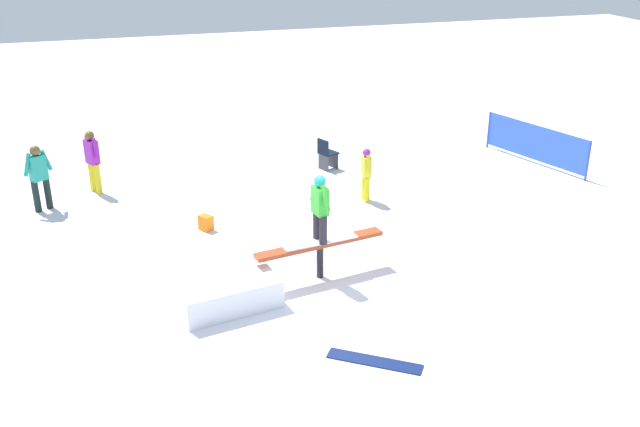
% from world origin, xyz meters
% --- Properties ---
extents(ground_plane, '(60.00, 60.00, 0.00)m').
position_xyz_m(ground_plane, '(0.00, 0.00, 0.00)').
color(ground_plane, white).
extents(rail_feature, '(2.68, 0.72, 0.75)m').
position_xyz_m(rail_feature, '(0.00, 0.00, 0.65)').
color(rail_feature, black).
rests_on(rail_feature, ground).
extents(snow_kicker_ramp, '(2.03, 1.78, 0.53)m').
position_xyz_m(snow_kicker_ramp, '(-1.97, -0.34, 0.26)').
color(snow_kicker_ramp, white).
rests_on(snow_kicker_ramp, ground).
extents(main_rider_on_rail, '(1.54, 0.79, 1.37)m').
position_xyz_m(main_rider_on_rail, '(0.00, 0.00, 1.43)').
color(main_rider_on_rail, white).
rests_on(main_rider_on_rail, rail_feature).
extents(bystander_yellow, '(0.21, 0.58, 1.34)m').
position_xyz_m(bystander_yellow, '(2.26, 3.46, 0.75)').
color(bystander_yellow, yellow).
rests_on(bystander_yellow, ground).
extents(bystander_teal, '(0.67, 0.44, 1.61)m').
position_xyz_m(bystander_teal, '(-5.31, 5.21, 0.90)').
color(bystander_teal, black).
rests_on(bystander_teal, ground).
extents(bystander_purple, '(0.40, 0.62, 1.61)m').
position_xyz_m(bystander_purple, '(-4.08, 6.04, 0.91)').
color(bystander_purple, yellow).
rests_on(bystander_purple, ground).
extents(loose_snowboard_navy, '(1.41, 1.13, 0.02)m').
position_xyz_m(loose_snowboard_navy, '(-0.02, -2.99, 0.01)').
color(loose_snowboard_navy, navy).
rests_on(loose_snowboard_navy, ground).
extents(folding_chair, '(0.58, 0.58, 0.88)m').
position_xyz_m(folding_chair, '(2.06, 5.93, 0.41)').
color(folding_chair, '#3F3F44').
rests_on(folding_chair, ground).
extents(backpack_on_snow, '(0.34, 0.37, 0.34)m').
position_xyz_m(backpack_on_snow, '(-1.78, 2.89, 0.17)').
color(backpack_on_snow, orange).
rests_on(backpack_on_snow, ground).
extents(safety_fence, '(1.09, 3.41, 1.10)m').
position_xyz_m(safety_fence, '(7.81, 4.68, 0.60)').
color(safety_fence, blue).
rests_on(safety_fence, ground).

